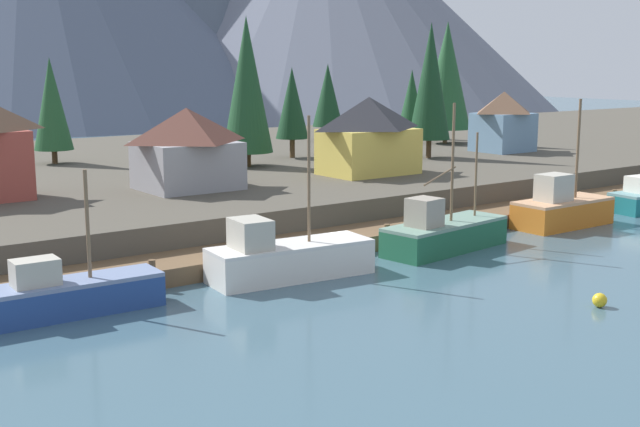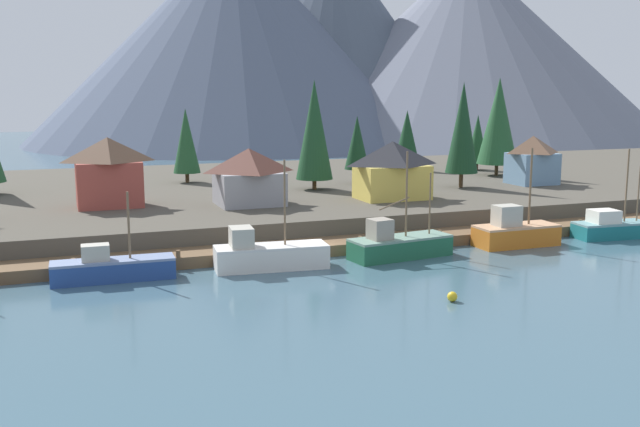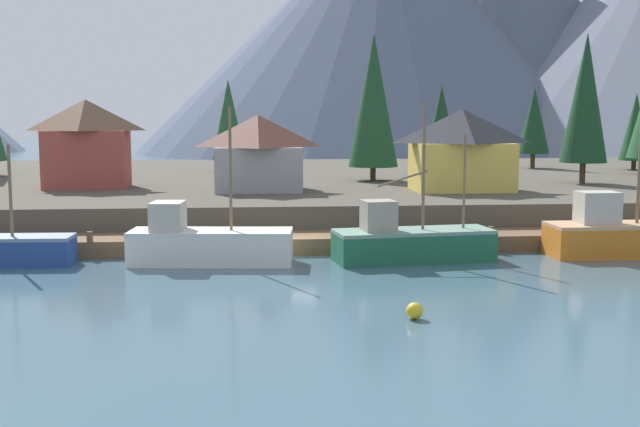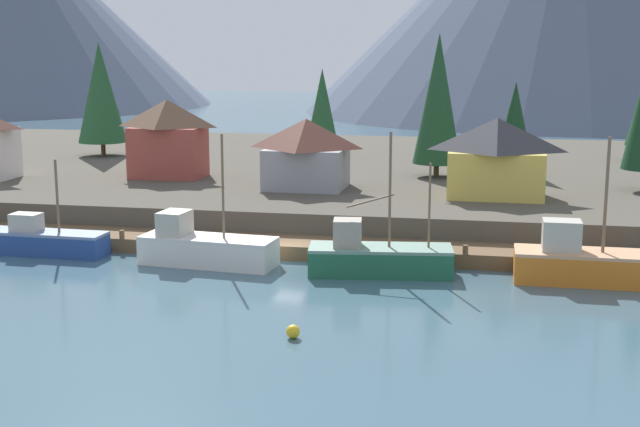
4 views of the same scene
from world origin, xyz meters
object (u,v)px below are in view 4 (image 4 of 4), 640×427
(conifer_near_left, at_px, (438,99))
(channel_buoy, at_px, (293,332))
(fishing_boat_blue, at_px, (42,241))
(conifer_mid_left, at_px, (515,118))
(conifer_back_left, at_px, (101,93))
(house_yellow, at_px, (497,157))
(fishing_boat_green, at_px, (377,257))
(house_red, at_px, (168,138))
(fishing_boat_orange, at_px, (577,262))
(house_grey, at_px, (306,153))
(fishing_boat_white, at_px, (205,247))
(conifer_near_right, at_px, (322,107))

(conifer_near_left, relative_size, channel_buoy, 18.70)
(fishing_boat_blue, height_order, channel_buoy, fishing_boat_blue)
(conifer_mid_left, relative_size, conifer_back_left, 0.70)
(fishing_boat_blue, distance_m, house_yellow, 35.05)
(fishing_boat_green, bearing_deg, conifer_mid_left, 65.76)
(house_yellow, xyz_separation_m, channel_buoy, (-9.86, -29.34, -5.39))
(conifer_near_left, relative_size, conifer_back_left, 1.06)
(conifer_near_left, bearing_deg, fishing_boat_green, -94.33)
(house_red, bearing_deg, conifer_near_left, 11.78)
(fishing_boat_blue, bearing_deg, conifer_mid_left, 43.24)
(fishing_boat_green, height_order, fishing_boat_orange, fishing_boat_green)
(house_yellow, bearing_deg, house_grey, 174.37)
(fishing_boat_orange, distance_m, conifer_near_left, 29.09)
(house_grey, bearing_deg, fishing_boat_orange, -39.64)
(house_red, distance_m, conifer_back_left, 19.23)
(fishing_boat_white, bearing_deg, conifer_mid_left, 60.68)
(fishing_boat_blue, xyz_separation_m, fishing_boat_green, (23.80, -0.85, 0.14))
(house_yellow, height_order, conifer_mid_left, conifer_mid_left)
(fishing_boat_green, bearing_deg, conifer_near_right, 98.68)
(conifer_near_left, height_order, conifer_back_left, conifer_near_left)
(fishing_boat_green, xyz_separation_m, conifer_near_left, (2.00, 26.42, 8.56))
(house_grey, distance_m, conifer_near_right, 21.16)
(fishing_boat_blue, bearing_deg, channel_buoy, -31.40)
(fishing_boat_blue, height_order, conifer_near_left, conifer_near_left)
(fishing_boat_green, bearing_deg, house_grey, 108.00)
(fishing_boat_white, distance_m, conifer_back_left, 42.93)
(conifer_back_left, bearing_deg, conifer_near_left, -13.34)
(conifer_near_right, distance_m, channel_buoy, 52.99)
(fishing_boat_white, xyz_separation_m, conifer_near_right, (0.51, 38.37, 6.73))
(house_yellow, distance_m, house_grey, 15.85)
(conifer_near_left, bearing_deg, conifer_near_right, 137.15)
(house_grey, relative_size, conifer_near_right, 0.73)
(fishing_boat_white, bearing_deg, fishing_boat_green, 4.55)
(fishing_boat_green, xyz_separation_m, conifer_near_right, (-11.13, 38.60, 6.79))
(house_yellow, xyz_separation_m, conifer_near_left, (-5.34, 10.22, 3.93))
(fishing_boat_orange, bearing_deg, fishing_boat_blue, 179.49)
(conifer_back_left, bearing_deg, fishing_boat_green, -45.08)
(fishing_boat_green, relative_size, channel_buoy, 13.44)
(fishing_boat_white, height_order, house_red, house_red)
(fishing_boat_orange, xyz_separation_m, conifer_near_right, (-23.46, 38.05, 6.63))
(conifer_near_left, height_order, conifer_near_right, conifer_near_left)
(conifer_near_left, relative_size, conifer_mid_left, 1.51)
(fishing_boat_blue, xyz_separation_m, house_red, (1.62, 20.53, 5.17))
(fishing_boat_blue, relative_size, conifer_near_left, 0.70)
(fishing_boat_orange, height_order, house_red, house_red)
(house_yellow, relative_size, conifer_mid_left, 0.91)
(house_grey, bearing_deg, fishing_boat_green, -64.59)
(house_red, xyz_separation_m, conifer_back_left, (-12.94, 13.85, 3.24))
(fishing_boat_blue, bearing_deg, conifer_near_right, 73.37)
(house_grey, bearing_deg, conifer_near_left, 39.73)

